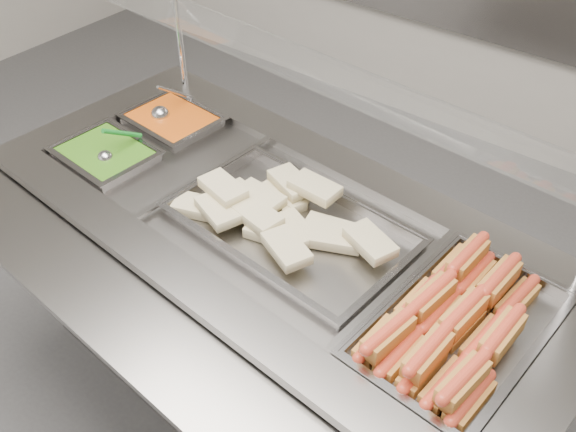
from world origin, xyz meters
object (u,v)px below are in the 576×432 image
Objects in this scene: steam_counter at (277,315)px; sneeze_guard at (327,77)px; pan_wraps at (291,230)px; ladle at (161,114)px; pan_hotdogs at (458,335)px; serving_spoon at (109,154)px.

steam_counter is 0.80m from sneeze_guard.
pan_wraps is 0.72m from ladle.
serving_spoon is (-1.19, -0.06, 0.05)m from pan_hotdogs.
ladle reaches higher than pan_hotdogs.
pan_hotdogs is 0.81× the size of pan_wraps.
ladle reaches higher than pan_wraps.
sneeze_guard is 0.74m from ladle.
steam_counter is at bearing 175.94° from pan_hotdogs.
steam_counter is 0.79m from ladle.
steam_counter is at bearing -94.06° from sneeze_guard.
pan_wraps is 3.69× the size of ladle.
serving_spoon is (-0.61, -0.31, -0.34)m from sneeze_guard.
pan_hotdogs is (0.59, -0.04, 0.39)m from steam_counter.
pan_wraps is (0.04, -0.21, -0.37)m from sneeze_guard.
steam_counter is at bearing 9.63° from serving_spoon.
ladle is at bearing 99.95° from serving_spoon.
sneeze_guard is at bearing 101.28° from pan_wraps.
pan_wraps is at bearing -78.72° from sneeze_guard.
ladle is 0.28m from serving_spoon.
ladle is at bearing 165.14° from steam_counter.
ladle is at bearing 165.99° from pan_wraps.
steam_counter is 0.71m from pan_hotdogs.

